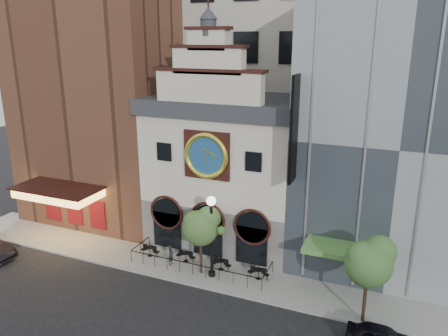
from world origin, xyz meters
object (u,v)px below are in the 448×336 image
bistro_0 (150,251)px  tree_left (201,225)px  bistro_3 (258,273)px  pedestrian (171,255)px  lamppost (211,228)px  bistro_1 (186,256)px  tree_right (370,260)px  bistro_2 (221,264)px

bistro_0 → tree_left: (4.90, -0.73, 3.34)m
bistro_0 → tree_left: 5.98m
bistro_3 → pedestrian: bearing=-174.8°
lamppost → tree_left: (-0.86, 0.12, -0.01)m
bistro_3 → tree_left: (-4.12, -0.78, 3.34)m
lamppost → tree_left: size_ratio=1.19×
bistro_1 → lamppost: 4.46m
tree_left → pedestrian: bearing=176.5°
bistro_0 → lamppost: bearing=-8.4°
tree_right → bistro_0: bearing=172.9°
pedestrian → lamppost: 4.67m
bistro_1 → bistro_2: size_ratio=1.00×
tree_left → bistro_1: bearing=151.4°
bistro_2 → bistro_3: 3.00m
tree_right → pedestrian: bearing=174.0°
bistro_2 → tree_left: bearing=-140.3°
pedestrian → bistro_0: bearing=72.3°
pedestrian → tree_left: 4.04m
tree_left → tree_right: bearing=-6.6°
pedestrian → tree_right: 14.75m
bistro_3 → lamppost: (-3.26, -0.90, 3.34)m
bistro_3 → lamppost: 4.76m
bistro_0 → bistro_1: 3.06m
bistro_0 → lamppost: lamppost is taller
pedestrian → tree_right: size_ratio=0.28×
pedestrian → lamppost: lamppost is taller
bistro_2 → tree_left: 3.64m
bistro_3 → lamppost: size_ratio=0.26×
pedestrian → tree_right: (14.29, -1.50, 3.35)m
bistro_0 → tree_left: tree_left is taller
bistro_0 → tree_right: bearing=-7.1°
bistro_2 → tree_right: 11.33m
bistro_2 → pedestrian: (-3.81, -0.77, 0.32)m
bistro_2 → bistro_3: bearing=-3.0°
pedestrian → bistro_1: bearing=-47.3°
bistro_0 → lamppost: size_ratio=0.26×
pedestrian → tree_right: tree_right is taller
pedestrian → bistro_2: bearing=-82.0°
tree_left → tree_right: size_ratio=0.92×
bistro_0 → pedestrian: pedestrian is taller
bistro_2 → bistro_3: (2.99, -0.16, 0.00)m
tree_left → bistro_3: bearing=10.7°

